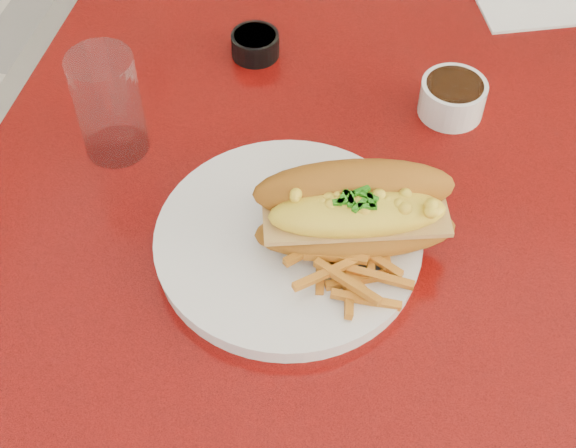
% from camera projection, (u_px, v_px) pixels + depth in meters
% --- Properties ---
extents(diner_table, '(1.23, 0.83, 0.77)m').
position_uv_depth(diner_table, '(477.00, 290.00, 0.99)').
color(diner_table, red).
rests_on(diner_table, ground).
extents(booth_bench_far, '(1.20, 0.51, 0.90)m').
position_uv_depth(booth_bench_far, '(472.00, 71.00, 1.74)').
color(booth_bench_far, maroon).
rests_on(booth_bench_far, ground).
extents(dinner_plate, '(0.32, 0.32, 0.02)m').
position_uv_depth(dinner_plate, '(288.00, 242.00, 0.82)').
color(dinner_plate, silver).
rests_on(dinner_plate, diner_table).
extents(mac_hoagie, '(0.22, 0.15, 0.09)m').
position_uv_depth(mac_hoagie, '(355.00, 210.00, 0.79)').
color(mac_hoagie, '#A8641B').
rests_on(mac_hoagie, dinner_plate).
extents(fries_pile, '(0.13, 0.13, 0.03)m').
position_uv_depth(fries_pile, '(351.00, 250.00, 0.78)').
color(fries_pile, orange).
rests_on(fries_pile, dinner_plate).
extents(fork, '(0.06, 0.13, 0.00)m').
position_uv_depth(fork, '(347.00, 209.00, 0.84)').
color(fork, silver).
rests_on(fork, dinner_plate).
extents(gravy_ramekin, '(0.10, 0.10, 0.04)m').
position_uv_depth(gravy_ramekin, '(452.00, 97.00, 0.94)').
color(gravy_ramekin, silver).
rests_on(gravy_ramekin, diner_table).
extents(sauce_cup_left, '(0.06, 0.06, 0.03)m').
position_uv_depth(sauce_cup_left, '(255.00, 44.00, 1.01)').
color(sauce_cup_left, black).
rests_on(sauce_cup_left, diner_table).
extents(water_tumbler, '(0.09, 0.09, 0.13)m').
position_uv_depth(water_tumbler, '(109.00, 105.00, 0.87)').
color(water_tumbler, '#A6C2D5').
rests_on(water_tumbler, diner_table).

